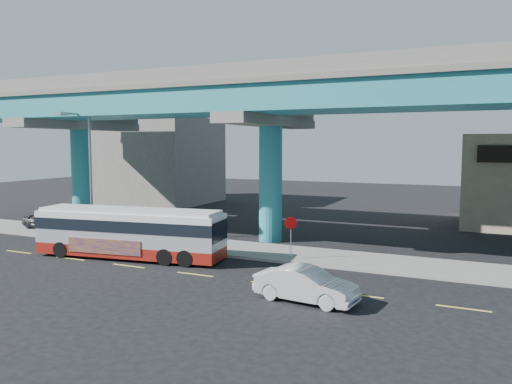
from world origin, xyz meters
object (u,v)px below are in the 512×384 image
at_px(transit_bus, 130,231).
at_px(sedan, 306,285).
at_px(street_lamp, 84,157).
at_px(parked_car, 44,220).
at_px(stop_sign, 291,229).

relative_size(transit_bus, sedan, 2.51).
xyz_separation_m(transit_bus, street_lamp, (-5.25, 2.20, 3.94)).
height_order(transit_bus, parked_car, transit_bus).
relative_size(transit_bus, stop_sign, 4.80).
relative_size(street_lamp, stop_sign, 3.61).
bearing_deg(stop_sign, parked_car, 167.32).
height_order(sedan, street_lamp, street_lamp).
distance_m(parked_car, stop_sign, 19.79).
bearing_deg(parked_car, sedan, -103.40).
bearing_deg(transit_bus, parked_car, 150.87).
bearing_deg(sedan, parked_car, 78.62).
relative_size(sedan, parked_car, 1.18).
height_order(parked_car, street_lamp, street_lamp).
distance_m(sedan, parked_car, 23.96).
bearing_deg(street_lamp, transit_bus, -22.72).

